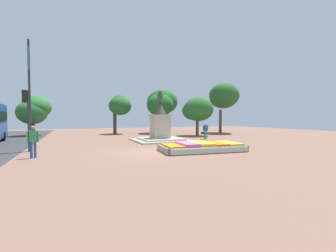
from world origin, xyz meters
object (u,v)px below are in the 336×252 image
at_px(traffic_light_mid_block, 27,110).
at_px(pedestrian_near_planter, 33,139).
at_px(flower_planter, 202,147).
at_px(banner_pole, 29,91).
at_px(statue_monument, 160,129).
at_px(pedestrian_with_handbag, 205,130).

height_order(traffic_light_mid_block, pedestrian_near_planter, traffic_light_mid_block).
bearing_deg(flower_planter, pedestrian_near_planter, 171.98).
bearing_deg(pedestrian_near_planter, banner_pole, 100.78).
bearing_deg(statue_monument, pedestrian_with_handbag, -0.86).
height_order(traffic_light_mid_block, banner_pole, banner_pole).
bearing_deg(pedestrian_with_handbag, flower_planter, -123.92).
bearing_deg(traffic_light_mid_block, flower_planter, -21.08).
bearing_deg(traffic_light_mid_block, pedestrian_with_handbag, 10.93).
bearing_deg(traffic_light_mid_block, pedestrian_near_planter, -75.38).
relative_size(flower_planter, statue_monument, 1.18).
distance_m(statue_monument, traffic_light_mid_block, 10.94).
distance_m(statue_monument, pedestrian_with_handbag, 5.00).
xyz_separation_m(pedestrian_with_handbag, pedestrian_near_planter, (-14.68, -5.67, 0.08)).
height_order(flower_planter, traffic_light_mid_block, traffic_light_mid_block).
bearing_deg(pedestrian_near_planter, traffic_light_mid_block, 104.62).
height_order(statue_monument, pedestrian_with_handbag, statue_monument).
xyz_separation_m(statue_monument, banner_pole, (-10.24, -2.83, 2.82)).
xyz_separation_m(flower_planter, traffic_light_mid_block, (-10.63, 4.10, 2.47)).
xyz_separation_m(flower_planter, banner_pole, (-10.48, 4.31, 3.73)).
xyz_separation_m(traffic_light_mid_block, pedestrian_near_planter, (0.70, -2.70, -1.69)).
distance_m(pedestrian_with_handbag, pedestrian_near_planter, 15.74).
relative_size(traffic_light_mid_block, pedestrian_with_handbag, 2.35).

